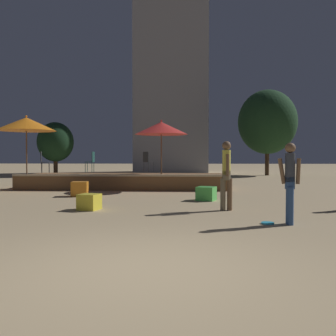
{
  "coord_description": "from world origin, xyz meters",
  "views": [
    {
      "loc": [
        0.56,
        -4.43,
        1.36
      ],
      "look_at": [
        0.0,
        6.89,
        0.99
      ],
      "focal_mm": 40.0,
      "sensor_mm": 36.0,
      "label": 1
    }
  ],
  "objects_px": {
    "cube_seat_1": "(80,189)",
    "frisbee_disc": "(268,223)",
    "patio_umbrella_0": "(161,128)",
    "background_tree_0": "(267,122)",
    "cube_seat_0": "(206,194)",
    "background_tree_1": "(55,142)",
    "person_2": "(290,181)",
    "bistro_chair_0": "(92,160)",
    "cube_seat_2": "(89,202)",
    "person_0": "(226,173)",
    "patio_umbrella_1": "(26,124)",
    "bistro_chair_2": "(43,160)",
    "bistro_chair_1": "(147,160)"
  },
  "relations": [
    {
      "from": "cube_seat_1",
      "to": "frisbee_disc",
      "type": "xyz_separation_m",
      "value": [
        5.22,
        -4.9,
        -0.23
      ]
    },
    {
      "from": "patio_umbrella_0",
      "to": "background_tree_0",
      "type": "height_order",
      "value": "background_tree_0"
    },
    {
      "from": "cube_seat_0",
      "to": "background_tree_1",
      "type": "bearing_deg",
      "value": 125.25
    },
    {
      "from": "person_2",
      "to": "bistro_chair_0",
      "type": "distance_m",
      "value": 10.9
    },
    {
      "from": "cube_seat_2",
      "to": "background_tree_1",
      "type": "xyz_separation_m",
      "value": [
        -6.34,
        15.42,
        2.08
      ]
    },
    {
      "from": "cube_seat_0",
      "to": "person_2",
      "type": "height_order",
      "value": "person_2"
    },
    {
      "from": "cube_seat_0",
      "to": "person_0",
      "type": "distance_m",
      "value": 2.23
    },
    {
      "from": "patio_umbrella_1",
      "to": "bistro_chair_2",
      "type": "bearing_deg",
      "value": 69.35
    },
    {
      "from": "bistro_chair_0",
      "to": "patio_umbrella_0",
      "type": "bearing_deg",
      "value": 65.42
    },
    {
      "from": "bistro_chair_2",
      "to": "background_tree_1",
      "type": "distance_m",
      "value": 9.58
    },
    {
      "from": "background_tree_1",
      "to": "person_0",
      "type": "bearing_deg",
      "value": -57.51
    },
    {
      "from": "person_2",
      "to": "frisbee_disc",
      "type": "bearing_deg",
      "value": -85.85
    },
    {
      "from": "bistro_chair_0",
      "to": "person_0",
      "type": "bearing_deg",
      "value": 38.8
    },
    {
      "from": "patio_umbrella_1",
      "to": "cube_seat_2",
      "type": "distance_m",
      "value": 7.14
    },
    {
      "from": "bistro_chair_1",
      "to": "background_tree_0",
      "type": "relative_size",
      "value": 0.15
    },
    {
      "from": "cube_seat_2",
      "to": "person_2",
      "type": "xyz_separation_m",
      "value": [
        4.49,
        -1.79,
        0.66
      ]
    },
    {
      "from": "person_2",
      "to": "bistro_chair_0",
      "type": "xyz_separation_m",
      "value": [
        -6.26,
        8.92,
        0.33
      ]
    },
    {
      "from": "cube_seat_0",
      "to": "bistro_chair_1",
      "type": "height_order",
      "value": "bistro_chair_1"
    },
    {
      "from": "cube_seat_0",
      "to": "bistro_chair_0",
      "type": "xyz_separation_m",
      "value": [
        -4.82,
        4.99,
        0.98
      ]
    },
    {
      "from": "person_0",
      "to": "bistro_chair_2",
      "type": "xyz_separation_m",
      "value": [
        -7.07,
        6.23,
        0.25
      ]
    },
    {
      "from": "bistro_chair_1",
      "to": "background_tree_1",
      "type": "distance_m",
      "value": 10.72
    },
    {
      "from": "person_0",
      "to": "bistro_chair_0",
      "type": "relative_size",
      "value": 1.92
    },
    {
      "from": "cube_seat_2",
      "to": "person_2",
      "type": "distance_m",
      "value": 4.88
    },
    {
      "from": "bistro_chair_0",
      "to": "bistro_chair_2",
      "type": "xyz_separation_m",
      "value": [
        -1.87,
        -0.83,
        0.0
      ]
    },
    {
      "from": "background_tree_0",
      "to": "bistro_chair_0",
      "type": "bearing_deg",
      "value": -134.75
    },
    {
      "from": "patio_umbrella_1",
      "to": "person_2",
      "type": "bearing_deg",
      "value": -40.45
    },
    {
      "from": "person_2",
      "to": "bistro_chair_2",
      "type": "distance_m",
      "value": 11.47
    },
    {
      "from": "cube_seat_2",
      "to": "background_tree_0",
      "type": "bearing_deg",
      "value": 64.7
    },
    {
      "from": "cube_seat_0",
      "to": "person_2",
      "type": "relative_size",
      "value": 0.42
    },
    {
      "from": "bistro_chair_1",
      "to": "frisbee_disc",
      "type": "height_order",
      "value": "bistro_chair_1"
    },
    {
      "from": "patio_umbrella_1",
      "to": "bistro_chair_1",
      "type": "bearing_deg",
      "value": 23.03
    },
    {
      "from": "patio_umbrella_1",
      "to": "background_tree_1",
      "type": "distance_m",
      "value": 10.29
    },
    {
      "from": "cube_seat_1",
      "to": "background_tree_0",
      "type": "distance_m",
      "value": 17.03
    },
    {
      "from": "patio_umbrella_1",
      "to": "cube_seat_1",
      "type": "relative_size",
      "value": 5.1
    },
    {
      "from": "patio_umbrella_1",
      "to": "frisbee_disc",
      "type": "height_order",
      "value": "patio_umbrella_1"
    },
    {
      "from": "patio_umbrella_0",
      "to": "bistro_chair_2",
      "type": "relative_size",
      "value": 3.09
    },
    {
      "from": "patio_umbrella_0",
      "to": "patio_umbrella_1",
      "type": "height_order",
      "value": "patio_umbrella_1"
    },
    {
      "from": "patio_umbrella_1",
      "to": "bistro_chair_1",
      "type": "height_order",
      "value": "patio_umbrella_1"
    },
    {
      "from": "person_2",
      "to": "frisbee_disc",
      "type": "xyz_separation_m",
      "value": [
        -0.42,
        0.02,
        -0.84
      ]
    },
    {
      "from": "cube_seat_2",
      "to": "person_2",
      "type": "relative_size",
      "value": 0.36
    },
    {
      "from": "bistro_chair_1",
      "to": "patio_umbrella_0",
      "type": "bearing_deg",
      "value": 152.47
    },
    {
      "from": "patio_umbrella_0",
      "to": "person_2",
      "type": "distance_m",
      "value": 8.05
    },
    {
      "from": "person_0",
      "to": "frisbee_disc",
      "type": "height_order",
      "value": "person_0"
    },
    {
      "from": "bistro_chair_0",
      "to": "bistro_chair_2",
      "type": "relative_size",
      "value": 1.0
    },
    {
      "from": "cube_seat_1",
      "to": "bistro_chair_2",
      "type": "distance_m",
      "value": 4.13
    },
    {
      "from": "bistro_chair_0",
      "to": "person_2",
      "type": "bearing_deg",
      "value": 37.48
    },
    {
      "from": "cube_seat_0",
      "to": "cube_seat_1",
      "type": "xyz_separation_m",
      "value": [
        -4.2,
        1.0,
        0.04
      ]
    },
    {
      "from": "person_2",
      "to": "background_tree_0",
      "type": "bearing_deg",
      "value": 176.51
    },
    {
      "from": "bistro_chair_0",
      "to": "cube_seat_2",
      "type": "bearing_deg",
      "value": 16.32
    },
    {
      "from": "patio_umbrella_1",
      "to": "cube_seat_0",
      "type": "bearing_deg",
      "value": -25.11
    }
  ]
}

